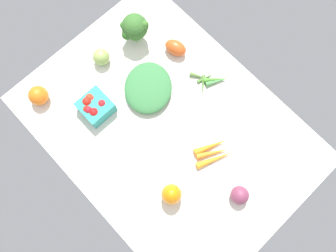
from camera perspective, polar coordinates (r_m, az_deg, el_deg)
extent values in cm
cube|color=silver|center=(123.34, 0.00, -0.35)|extent=(104.00, 76.00, 2.00)
cylinder|color=#93BF82|center=(134.69, -5.48, 15.26)|extent=(3.11, 3.11, 4.51)
sphere|color=#36682A|center=(129.57, -5.73, 16.57)|extent=(9.91, 9.91, 9.91)
sphere|color=#3D6F2A|center=(127.03, -3.99, 17.02)|extent=(2.81, 2.81, 2.81)
sphere|color=#316C24|center=(129.51, -7.58, 16.76)|extent=(2.96, 2.96, 2.96)
sphere|color=#2F6325|center=(129.33, -7.08, 15.33)|extent=(3.99, 3.99, 3.99)
sphere|color=#36662D|center=(127.39, -4.02, 16.62)|extent=(2.88, 2.88, 2.88)
ellipsoid|color=#D6531F|center=(130.88, 1.30, 13.28)|extent=(9.93, 8.01, 5.69)
cube|color=teal|center=(124.26, -12.28, 3.21)|extent=(10.70, 10.70, 5.95)
sphere|color=red|center=(122.91, -13.73, 4.10)|extent=(3.35, 3.35, 3.35)
sphere|color=red|center=(123.50, -13.29, 4.72)|extent=(3.07, 3.07, 3.07)
sphere|color=red|center=(121.63, -13.52, 2.71)|extent=(2.64, 2.64, 2.64)
sphere|color=red|center=(123.31, -12.98, 4.66)|extent=(2.54, 2.54, 2.54)
sphere|color=red|center=(121.83, -11.26, 3.77)|extent=(2.99, 2.99, 2.99)
sphere|color=red|center=(121.37, -12.58, 2.29)|extent=(3.37, 3.37, 3.37)
sphere|color=red|center=(121.98, -13.76, 2.82)|extent=(2.60, 2.60, 2.60)
sphere|color=orange|center=(131.09, -21.35, 4.89)|extent=(7.25, 7.25, 7.25)
sphere|color=#7A354F|center=(118.09, 12.21, -11.53)|extent=(6.38, 6.38, 6.38)
cone|color=orange|center=(119.99, 8.16, -5.60)|extent=(7.79, 14.36, 2.44)
cone|color=orange|center=(120.32, 7.82, -4.56)|extent=(8.27, 11.99, 2.33)
cone|color=orange|center=(120.51, 7.47, -3.43)|extent=(7.37, 13.29, 2.63)
sphere|color=#90A954|center=(131.20, -11.27, 11.64)|extent=(6.45, 6.45, 6.45)
cone|color=#468244|center=(128.40, 8.52, 7.59)|extent=(5.96, 9.24, 1.97)
cone|color=#57793B|center=(128.41, 5.35, 8.50)|extent=(7.19, 5.27, 1.88)
cone|color=#517E39|center=(127.36, 6.03, 6.87)|extent=(6.81, 7.35, 1.36)
cone|color=#4B7E33|center=(128.82, 6.58, 8.28)|extent=(3.15, 7.76, 1.28)
cone|color=#44832B|center=(128.63, 8.20, 7.92)|extent=(7.47, 8.67, 1.90)
ellipsoid|color=#36763F|center=(124.85, -3.43, 6.59)|extent=(27.13, 27.28, 4.66)
ellipsoid|color=orange|center=(113.73, 0.62, -11.64)|extent=(9.78, 9.78, 10.01)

